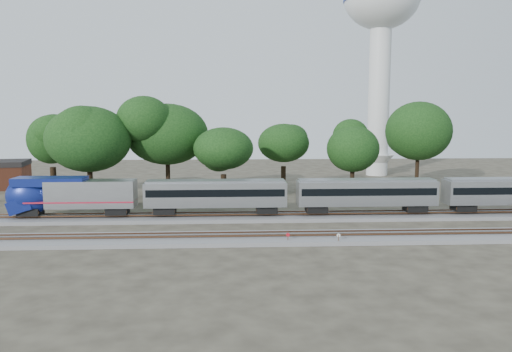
{
  "coord_description": "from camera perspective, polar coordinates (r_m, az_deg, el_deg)",
  "views": [
    {
      "loc": [
        1.7,
        -51.37,
        12.45
      ],
      "look_at": [
        4.48,
        5.0,
        5.18
      ],
      "focal_mm": 35.0,
      "sensor_mm": 36.0,
      "label": 1
    }
  ],
  "objects": [
    {
      "name": "tree_7",
      "position": [
        84.57,
        18.09,
        4.9
      ],
      "size": [
        9.55,
        9.55,
        13.47
      ],
      "color": "black",
      "rests_on": "ground"
    },
    {
      "name": "tree_4",
      "position": [
        67.01,
        -3.75,
        3.13
      ],
      "size": [
        7.7,
        7.7,
        10.86
      ],
      "color": "black",
      "rests_on": "ground"
    },
    {
      "name": "train",
      "position": [
        63.23,
        20.38,
        -1.67
      ],
      "size": [
        103.01,
        2.93,
        4.33
      ],
      "color": "#B2B4B9",
      "rests_on": "ground"
    },
    {
      "name": "tree_6",
      "position": [
        74.26,
        11.01,
        3.05
      ],
      "size": [
        7.21,
        7.21,
        10.16
      ],
      "color": "black",
      "rests_on": "ground"
    },
    {
      "name": "switch_stand_white",
      "position": [
        47.87,
        9.42,
        -6.97
      ],
      "size": [
        0.35,
        0.08,
        1.11
      ],
      "rotation": [
        0.0,
        0.0,
        -0.13
      ],
      "color": "#512D19",
      "rests_on": "ground"
    },
    {
      "name": "tree_2",
      "position": [
        69.41,
        -18.6,
        4.0
      ],
      "size": [
        9.03,
        9.03,
        12.74
      ],
      "color": "black",
      "rests_on": "ground"
    },
    {
      "name": "water_tower",
      "position": [
        102.72,
        14.12,
        16.88
      ],
      "size": [
        14.56,
        14.56,
        40.29
      ],
      "color": "silver",
      "rests_on": "ground"
    },
    {
      "name": "tree_3",
      "position": [
        71.9,
        -10.13,
        4.71
      ],
      "size": [
        9.46,
        9.46,
        13.34
      ],
      "color": "black",
      "rests_on": "ground"
    },
    {
      "name": "switch_stand_red",
      "position": [
        47.59,
        3.67,
        -6.98
      ],
      "size": [
        0.34,
        0.13,
        1.09
      ],
      "rotation": [
        0.0,
        0.0,
        -0.28
      ],
      "color": "#512D19",
      "rests_on": "ground"
    },
    {
      "name": "track_far",
      "position": [
        58.69,
        -4.44,
        -4.73
      ],
      "size": [
        160.0,
        5.0,
        0.73
      ],
      "color": "slate",
      "rests_on": "ground"
    },
    {
      "name": "track_near",
      "position": [
        48.96,
        -4.76,
        -7.17
      ],
      "size": [
        160.0,
        5.0,
        0.73
      ],
      "color": "slate",
      "rests_on": "ground"
    },
    {
      "name": "switch_lever",
      "position": [
        47.73,
        5.17,
        -7.63
      ],
      "size": [
        0.52,
        0.34,
        0.3
      ],
      "primitive_type": "cube",
      "rotation": [
        0.0,
        0.0,
        0.07
      ],
      "color": "#512D19",
      "rests_on": "ground"
    },
    {
      "name": "tree_1",
      "position": [
        76.49,
        -22.34,
        3.88
      ],
      "size": [
        8.72,
        8.72,
        12.29
      ],
      "color": "black",
      "rests_on": "ground"
    },
    {
      "name": "tree_5",
      "position": [
        76.21,
        3.17,
        3.77
      ],
      "size": [
        7.87,
        7.87,
        11.1
      ],
      "color": "black",
      "rests_on": "ground"
    },
    {
      "name": "ground",
      "position": [
        52.89,
        -4.62,
        -6.3
      ],
      "size": [
        160.0,
        160.0,
        0.0
      ],
      "primitive_type": "plane",
      "color": "#383328",
      "rests_on": "ground"
    }
  ]
}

